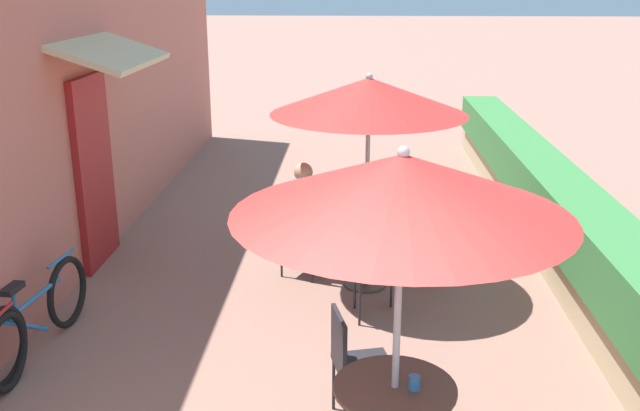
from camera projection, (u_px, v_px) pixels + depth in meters
cafe_facade_wall at (87, 71)px, 7.98m from camera, size 0.98×12.05×4.20m
planter_hedge at (551, 209)px, 8.23m from camera, size 0.60×11.05×1.01m
patio_umbrella_near at (402, 186)px, 3.94m from camera, size 1.94×1.94×2.22m
cafe_chair_near_left at (354, 359)px, 5.05m from camera, size 0.49×0.49×0.87m
coffee_cup_near at (414, 383)px, 4.28m from camera, size 0.07×0.07×0.09m
patio_table_mid at (366, 239)px, 7.34m from camera, size 0.76×0.76×0.72m
patio_umbrella_mid at (369, 96)px, 6.89m from camera, size 1.94×1.94×2.22m
cafe_chair_mid_left at (413, 224)px, 7.79m from camera, size 0.56×0.56×0.87m
seated_patron_mid_left at (421, 212)px, 7.65m from camera, size 0.50×0.51×1.25m
cafe_chair_mid_right at (300, 231)px, 7.57m from camera, size 0.52×0.52×0.87m
seated_patron_mid_right at (305, 213)px, 7.62m from camera, size 0.45×0.49×1.25m
cafe_chair_mid_back at (385, 266)px, 6.67m from camera, size 0.45×0.45×0.87m
coffee_cup_mid at (350, 215)px, 7.30m from camera, size 0.07×0.07×0.09m
bicycle_second at (37, 316)px, 6.05m from camera, size 0.24×1.71×0.75m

